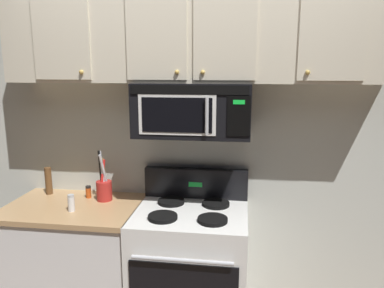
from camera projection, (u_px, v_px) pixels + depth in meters
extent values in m
cube|color=silver|center=(198.00, 136.00, 2.73)|extent=(5.20, 0.10, 2.70)
cube|color=white|center=(191.00, 273.00, 2.56)|extent=(0.76, 0.64, 0.90)
cylinder|color=#B7BABF|center=(182.00, 260.00, 2.16)|extent=(0.61, 0.03, 0.03)
cube|color=black|center=(196.00, 183.00, 2.72)|extent=(0.76, 0.07, 0.22)
cube|color=#19D83F|center=(195.00, 185.00, 2.69)|extent=(0.10, 0.00, 0.04)
cylinder|color=black|center=(163.00, 217.00, 2.35)|extent=(0.19, 0.19, 0.02)
cylinder|color=black|center=(213.00, 220.00, 2.31)|extent=(0.19, 0.19, 0.02)
cylinder|color=black|center=(171.00, 201.00, 2.62)|extent=(0.19, 0.19, 0.02)
cylinder|color=black|center=(216.00, 204.00, 2.58)|extent=(0.19, 0.19, 0.02)
cube|color=black|center=(193.00, 109.00, 2.45)|extent=(0.76, 0.39, 0.35)
cube|color=black|center=(189.00, 90.00, 2.23)|extent=(0.73, 0.01, 0.06)
cube|color=white|center=(177.00, 115.00, 2.27)|extent=(0.49, 0.01, 0.25)
cube|color=black|center=(177.00, 115.00, 2.27)|extent=(0.44, 0.01, 0.22)
cube|color=black|center=(239.00, 116.00, 2.22)|extent=(0.14, 0.01, 0.25)
cube|color=#19D83F|center=(239.00, 102.00, 2.20)|extent=(0.07, 0.00, 0.03)
cylinder|color=#B7BABF|center=(207.00, 116.00, 2.22)|extent=(0.02, 0.02, 0.23)
cube|color=beige|center=(194.00, 40.00, 2.39)|extent=(2.50, 0.33, 0.55)
cube|color=beige|center=(61.00, 39.00, 2.34)|extent=(0.38, 0.01, 0.51)
sphere|color=tan|center=(81.00, 72.00, 2.35)|extent=(0.03, 0.03, 0.03)
cube|color=beige|center=(156.00, 38.00, 2.25)|extent=(0.38, 0.01, 0.51)
sphere|color=tan|center=(177.00, 72.00, 2.26)|extent=(0.03, 0.03, 0.03)
cube|color=beige|center=(225.00, 37.00, 2.19)|extent=(0.38, 0.01, 0.51)
sphere|color=tan|center=(203.00, 72.00, 2.24)|extent=(0.03, 0.03, 0.03)
cube|color=beige|center=(333.00, 36.00, 2.11)|extent=(0.38, 0.01, 0.51)
sphere|color=tan|center=(308.00, 72.00, 2.16)|extent=(0.03, 0.03, 0.03)
cube|color=silver|center=(77.00, 265.00, 2.69)|extent=(0.90, 0.62, 0.86)
cube|color=tan|center=(73.00, 207.00, 2.59)|extent=(0.93, 0.65, 0.03)
cylinder|color=red|center=(104.00, 191.00, 2.67)|extent=(0.11, 0.11, 0.14)
cylinder|color=red|center=(102.00, 175.00, 2.64)|extent=(0.03, 0.08, 0.23)
cylinder|color=silver|center=(104.00, 172.00, 2.63)|extent=(0.05, 0.08, 0.27)
cylinder|color=olive|center=(104.00, 174.00, 2.67)|extent=(0.04, 0.03, 0.23)
cylinder|color=black|center=(100.00, 170.00, 2.65)|extent=(0.03, 0.07, 0.30)
cylinder|color=#BCBCC1|center=(102.00, 171.00, 2.64)|extent=(0.05, 0.04, 0.29)
cylinder|color=white|center=(71.00, 204.00, 2.47)|extent=(0.05, 0.05, 0.10)
cylinder|color=#B7BABF|center=(71.00, 196.00, 2.46)|extent=(0.04, 0.04, 0.02)
cylinder|color=brown|center=(48.00, 181.00, 2.80)|extent=(0.05, 0.05, 0.21)
cylinder|color=#C64C19|center=(88.00, 193.00, 2.73)|extent=(0.04, 0.04, 0.08)
cylinder|color=black|center=(88.00, 187.00, 2.72)|extent=(0.04, 0.04, 0.02)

